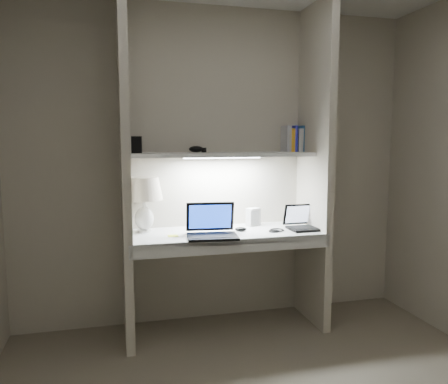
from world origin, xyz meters
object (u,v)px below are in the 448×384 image
object	(u,v)px
table_lamp	(144,195)
laptop_main	(212,229)
book_row	(295,139)
laptop_netbook	(305,223)
speaker	(253,217)

from	to	relation	value
table_lamp	laptop_main	bearing A→B (deg)	-29.47
book_row	laptop_main	bearing A→B (deg)	-156.82
table_lamp	laptop_main	distance (m)	0.57
laptop_netbook	speaker	xyz separation A→B (m)	(-0.36, 0.21, 0.03)
laptop_netbook	speaker	world-z (taller)	laptop_netbook
table_lamp	speaker	bearing A→B (deg)	2.12
laptop_netbook	speaker	distance (m)	0.42
table_lamp	laptop_netbook	size ratio (longest dim) A/B	1.40
book_row	table_lamp	bearing A→B (deg)	-176.54
laptop_main	book_row	xyz separation A→B (m)	(0.78, 0.33, 0.64)
book_row	laptop_netbook	bearing A→B (deg)	-91.64
table_lamp	book_row	world-z (taller)	book_row
laptop_main	laptop_netbook	distance (m)	0.78
speaker	laptop_netbook	bearing A→B (deg)	-52.66
laptop_netbook	laptop_main	bearing A→B (deg)	-175.01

